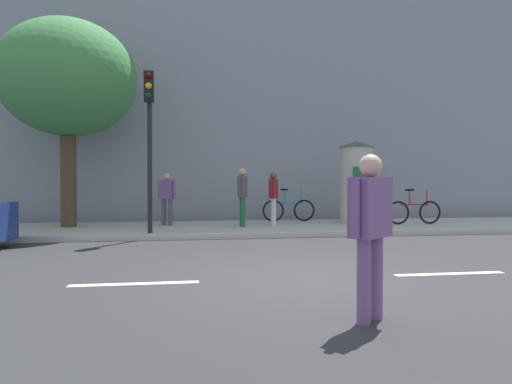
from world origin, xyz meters
The scene contains 13 objects.
ground_plane centered at (0.00, 0.00, 0.00)m, with size 80.00×80.00×0.00m, color #2B2B2D.
sidewalk_curb centered at (0.00, 7.00, 0.07)m, with size 36.00×4.00×0.15m, color #B2ADA3.
lane_markings centered at (0.00, 0.00, 0.00)m, with size 25.80×0.16×0.01m.
building_backdrop centered at (0.00, 12.00, 5.61)m, with size 36.00×5.00×11.22m, color gray.
traffic_light centered at (-2.57, 5.24, 2.89)m, with size 0.24×0.45×4.05m.
poster_column centered at (3.66, 7.31, 1.47)m, with size 1.10×1.10×2.60m.
street_tree centered at (-5.03, 7.44, 4.42)m, with size 3.92×3.92×5.97m.
pedestrian_in_dark_shirt centered at (0.18, -2.18, 1.02)m, with size 0.55×0.50×1.72m.
pedestrian_with_backpack centered at (-0.04, 6.73, 1.15)m, with size 0.24×0.59×1.70m.
pedestrian_tallest centered at (0.95, 7.11, 1.09)m, with size 0.28×0.64×1.61m.
pedestrian_with_bag centered at (-2.22, 7.50, 1.09)m, with size 0.55×0.54×1.57m.
bicycle_leaning centered at (1.70, 8.30, 0.54)m, with size 1.77×0.11×1.09m.
bicycle_upright centered at (5.31, 6.72, 0.54)m, with size 1.77×0.10×1.09m.
Camera 1 is at (-1.69, -6.69, 1.42)m, focal length 32.60 mm.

